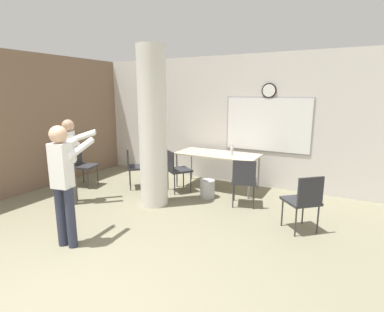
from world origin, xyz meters
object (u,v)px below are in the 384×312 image
object	(u,v)px
bottle_on_table	(232,151)
chair_table_right	(244,179)
chair_table_left	(176,168)
person_watching_back	(72,155)
chair_near_pillar	(135,165)
person_playing_front	(64,177)
folding_table	(217,156)
chair_mid_room	(304,199)
chair_by_left_wall	(82,163)

from	to	relation	value
bottle_on_table	chair_table_right	distance (m)	0.95
chair_table_left	person_watching_back	xyz separation A→B (m)	(-1.32, -1.43, 0.40)
chair_near_pillar	person_playing_front	distance (m)	2.56
person_watching_back	person_playing_front	size ratio (longest dim) A/B	0.96
chair_near_pillar	chair_table_left	distance (m)	0.93
chair_table_right	person_watching_back	bearing A→B (deg)	-155.23
folding_table	chair_near_pillar	size ratio (longest dim) A/B	1.99
folding_table	chair_near_pillar	bearing A→B (deg)	-152.52
folding_table	chair_table_right	bearing A→B (deg)	-41.81
chair_table_right	chair_mid_room	world-z (taller)	same
chair_by_left_wall	chair_mid_room	bearing A→B (deg)	-0.76
bottle_on_table	chair_by_left_wall	xyz separation A→B (m)	(-2.98, -1.23, -0.33)
chair_by_left_wall	chair_near_pillar	distance (m)	1.17
bottle_on_table	person_watching_back	bearing A→B (deg)	-138.64
chair_table_left	person_watching_back	world-z (taller)	person_watching_back
chair_table_left	bottle_on_table	bearing A→B (deg)	31.24
chair_table_right	chair_mid_room	distance (m)	1.23
chair_by_left_wall	chair_mid_room	world-z (taller)	same
folding_table	chair_mid_room	size ratio (longest dim) A/B	1.99
chair_by_left_wall	chair_table_left	size ratio (longest dim) A/B	1.00
folding_table	chair_table_right	size ratio (longest dim) A/B	1.99
chair_table_left	person_watching_back	size ratio (longest dim) A/B	0.56
folding_table	chair_mid_room	xyz separation A→B (m)	(1.93, -1.32, -0.20)
folding_table	person_watching_back	xyz separation A→B (m)	(-1.97, -2.05, 0.20)
bottle_on_table	chair_mid_room	size ratio (longest dim) A/B	0.27
chair_by_left_wall	person_watching_back	world-z (taller)	person_watching_back
person_watching_back	person_playing_front	distance (m)	1.67
chair_table_right	person_watching_back	xyz separation A→B (m)	(-2.81, -1.30, 0.40)
bottle_on_table	chair_table_left	world-z (taller)	bottle_on_table
person_playing_front	folding_table	bearing A→B (deg)	76.61
chair_by_left_wall	chair_near_pillar	size ratio (longest dim) A/B	1.00
chair_near_pillar	chair_mid_room	world-z (taller)	same
chair_near_pillar	person_watching_back	distance (m)	1.36
bottle_on_table	chair_mid_room	xyz separation A→B (m)	(1.60, -1.29, -0.33)
bottle_on_table	person_watching_back	xyz separation A→B (m)	(-2.30, -2.02, 0.06)
chair_table_right	folding_table	bearing A→B (deg)	138.19
folding_table	person_playing_front	world-z (taller)	person_playing_front
chair_near_pillar	chair_table_left	size ratio (longest dim) A/B	1.00
bottle_on_table	person_watching_back	distance (m)	3.06
chair_by_left_wall	chair_near_pillar	xyz separation A→B (m)	(1.09, 0.45, 0.00)
chair_near_pillar	chair_mid_room	bearing A→B (deg)	-8.27
chair_near_pillar	chair_mid_room	xyz separation A→B (m)	(3.49, -0.51, 0.00)
chair_by_left_wall	person_playing_front	bearing A→B (deg)	-45.89
chair_near_pillar	bottle_on_table	bearing A→B (deg)	22.54
bottle_on_table	chair_mid_room	world-z (taller)	bottle_on_table
folding_table	chair_table_left	size ratio (longest dim) A/B	1.99
folding_table	bottle_on_table	distance (m)	0.36
chair_table_left	chair_mid_room	xyz separation A→B (m)	(2.58, -0.70, 0.00)
folding_table	bottle_on_table	xyz separation A→B (m)	(0.33, -0.03, 0.14)
chair_mid_room	bottle_on_table	bearing A→B (deg)	141.11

